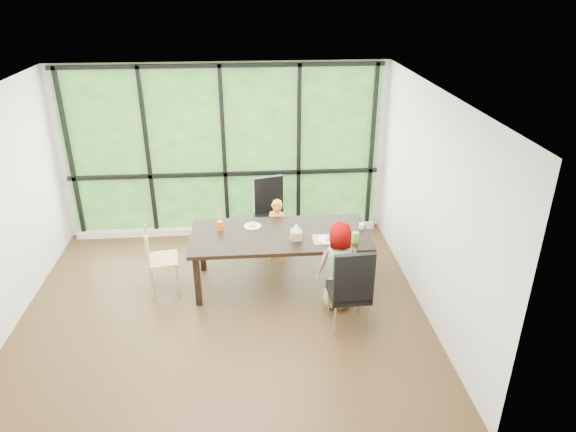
% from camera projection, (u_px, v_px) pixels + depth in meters
% --- Properties ---
extents(ground, '(5.00, 5.00, 0.00)m').
position_uv_depth(ground, '(224.00, 310.00, 6.52)').
color(ground, black).
rests_on(ground, ground).
extents(back_wall, '(5.00, 0.00, 5.00)m').
position_uv_depth(back_wall, '(224.00, 151.00, 7.98)').
color(back_wall, silver).
rests_on(back_wall, ground).
extents(foliage_backdrop, '(4.80, 0.02, 2.65)m').
position_uv_depth(foliage_backdrop, '(224.00, 152.00, 7.96)').
color(foliage_backdrop, '#20521B').
rests_on(foliage_backdrop, back_wall).
extents(window_mullions, '(4.80, 0.06, 2.65)m').
position_uv_depth(window_mullions, '(224.00, 153.00, 7.92)').
color(window_mullions, black).
rests_on(window_mullions, back_wall).
extents(window_sill, '(4.80, 0.12, 0.10)m').
position_uv_depth(window_sill, '(228.00, 230.00, 8.44)').
color(window_sill, silver).
rests_on(window_sill, ground).
extents(dining_table, '(2.41, 1.24, 0.75)m').
position_uv_depth(dining_table, '(280.00, 259.00, 6.94)').
color(dining_table, black).
rests_on(dining_table, ground).
extents(chair_window_leather, '(0.57, 0.57, 1.08)m').
position_uv_depth(chair_window_leather, '(273.00, 215.00, 7.81)').
color(chair_window_leather, black).
rests_on(chair_window_leather, ground).
extents(chair_interior_leather, '(0.48, 0.48, 1.08)m').
position_uv_depth(chair_interior_leather, '(349.00, 287.00, 6.02)').
color(chair_interior_leather, black).
rests_on(chair_interior_leather, ground).
extents(chair_end_beech, '(0.46, 0.48, 0.90)m').
position_uv_depth(chair_end_beech, '(162.00, 260.00, 6.76)').
color(chair_end_beech, tan).
rests_on(chair_end_beech, ground).
extents(child_toddler, '(0.41, 0.35, 0.95)m').
position_uv_depth(child_toddler, '(277.00, 231.00, 7.47)').
color(child_toddler, orange).
rests_on(child_toddler, ground).
extents(child_older, '(0.58, 0.40, 1.15)m').
position_uv_depth(child_older, '(339.00, 266.00, 6.37)').
color(child_older, gray).
rests_on(child_older, ground).
extents(placemat, '(0.39, 0.29, 0.01)m').
position_uv_depth(placemat, '(328.00, 239.00, 6.63)').
color(placemat, tan).
rests_on(placemat, dining_table).
extents(plate_far, '(0.23, 0.23, 0.01)m').
position_uv_depth(plate_far, '(252.00, 226.00, 6.96)').
color(plate_far, white).
rests_on(plate_far, dining_table).
extents(plate_near, '(0.26, 0.26, 0.02)m').
position_uv_depth(plate_near, '(328.00, 240.00, 6.61)').
color(plate_near, white).
rests_on(plate_near, dining_table).
extents(orange_cup, '(0.08, 0.08, 0.12)m').
position_uv_depth(orange_cup, '(220.00, 226.00, 6.85)').
color(orange_cup, '#F36A00').
rests_on(orange_cup, dining_table).
extents(green_cup, '(0.09, 0.09, 0.14)m').
position_uv_depth(green_cup, '(355.00, 237.00, 6.54)').
color(green_cup, '#59D72E').
rests_on(green_cup, dining_table).
extents(white_mug, '(0.07, 0.07, 0.07)m').
position_uv_depth(white_mug, '(361.00, 226.00, 6.90)').
color(white_mug, white).
rests_on(white_mug, dining_table).
extents(tissue_box, '(0.14, 0.14, 0.12)m').
position_uv_depth(tissue_box, '(296.00, 235.00, 6.61)').
color(tissue_box, tan).
rests_on(tissue_box, dining_table).
extents(crepe_rolls_far, '(0.10, 0.12, 0.04)m').
position_uv_depth(crepe_rolls_far, '(252.00, 224.00, 6.95)').
color(crepe_rolls_far, tan).
rests_on(crepe_rolls_far, plate_far).
extents(crepe_rolls_near, '(0.10, 0.12, 0.04)m').
position_uv_depth(crepe_rolls_near, '(328.00, 238.00, 6.60)').
color(crepe_rolls_near, tan).
rests_on(crepe_rolls_near, plate_near).
extents(straw_white, '(0.01, 0.04, 0.20)m').
position_uv_depth(straw_white, '(220.00, 219.00, 6.81)').
color(straw_white, white).
rests_on(straw_white, orange_cup).
extents(straw_pink, '(0.01, 0.04, 0.20)m').
position_uv_depth(straw_pink, '(356.00, 230.00, 6.49)').
color(straw_pink, pink).
rests_on(straw_pink, green_cup).
extents(tissue, '(0.12, 0.12, 0.11)m').
position_uv_depth(tissue, '(296.00, 227.00, 6.56)').
color(tissue, white).
rests_on(tissue, tissue_box).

